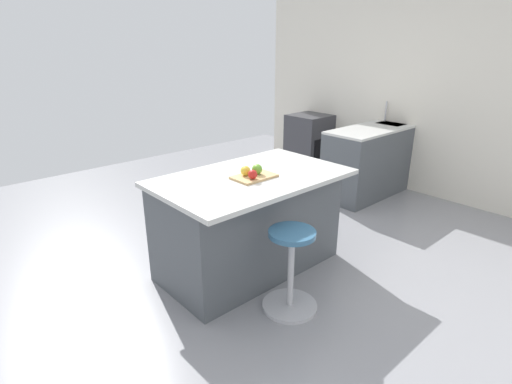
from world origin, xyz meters
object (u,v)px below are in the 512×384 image
at_px(cutting_board, 254,177).
at_px(apple_red, 253,174).
at_px(kitchen_island, 249,222).
at_px(stool_by_window, 291,273).
at_px(oven_range, 309,142).
at_px(apple_yellow, 245,171).
at_px(apple_green, 257,169).

xyz_separation_m(cutting_board, apple_red, (0.07, 0.06, 0.05)).
bearing_deg(kitchen_island, stool_by_window, 76.09).
relative_size(oven_range, apple_yellow, 10.66).
bearing_deg(apple_yellow, oven_range, -148.50).
bearing_deg(stool_by_window, apple_green, -107.32).
xyz_separation_m(kitchen_island, apple_green, (-0.01, 0.10, 0.52)).
bearing_deg(oven_range, apple_red, 32.89).
distance_m(oven_range, kitchen_island, 3.29).
bearing_deg(apple_green, apple_yellow, -23.13).
height_order(cutting_board, apple_yellow, apple_yellow).
xyz_separation_m(stool_by_window, apple_yellow, (-0.09, -0.64, 0.66)).
relative_size(kitchen_island, cutting_board, 4.63).
distance_m(stool_by_window, cutting_board, 0.86).
relative_size(oven_range, apple_green, 10.07).
xyz_separation_m(apple_red, apple_yellow, (-0.02, -0.11, 0.00)).
relative_size(stool_by_window, apple_red, 8.64).
bearing_deg(apple_green, stool_by_window, 72.68).
xyz_separation_m(kitchen_island, apple_red, (0.10, 0.16, 0.51)).
distance_m(stool_by_window, apple_green, 0.91).
xyz_separation_m(apple_red, apple_green, (-0.11, -0.07, 0.01)).
bearing_deg(cutting_board, apple_yellow, -42.90).
bearing_deg(apple_green, kitchen_island, -81.20).
relative_size(kitchen_island, apple_green, 18.70).
height_order(stool_by_window, apple_green, apple_green).
bearing_deg(oven_range, cutting_board, 32.67).
distance_m(kitchen_island, cutting_board, 0.48).
distance_m(apple_red, apple_green, 0.13).
xyz_separation_m(oven_range, apple_green, (2.79, 1.81, 0.53)).
relative_size(stool_by_window, apple_green, 7.61).
bearing_deg(apple_green, cutting_board, 10.63).
bearing_deg(apple_green, oven_range, -147.05).
xyz_separation_m(oven_range, apple_yellow, (2.89, 1.77, 0.53)).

